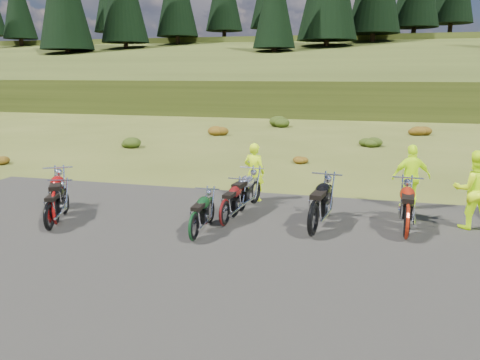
# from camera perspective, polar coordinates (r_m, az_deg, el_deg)

# --- Properties ---
(ground) EXTENTS (300.00, 300.00, 0.00)m
(ground) POSITION_cam_1_polar(r_m,az_deg,el_deg) (10.62, 2.76, -7.24)
(ground) COLOR #414B19
(ground) RESTS_ON ground
(gravel_pad) EXTENTS (20.00, 12.00, 0.04)m
(gravel_pad) POSITION_cam_1_polar(r_m,az_deg,el_deg) (8.81, 0.06, -11.61)
(gravel_pad) COLOR black
(gravel_pad) RESTS_ON ground
(hill_slope) EXTENTS (300.00, 45.97, 9.37)m
(hill_slope) POSITION_cam_1_polar(r_m,az_deg,el_deg) (59.91, 12.66, 9.21)
(hill_slope) COLOR #2F3913
(hill_slope) RESTS_ON ground
(hill_plateau) EXTENTS (300.00, 90.00, 9.17)m
(hill_plateau) POSITION_cam_1_polar(r_m,az_deg,el_deg) (119.83, 13.72, 10.92)
(hill_plateau) COLOR #2F3913
(hill_plateau) RESTS_ON ground
(conifer_13) EXTENTS (5.72, 5.72, 15.00)m
(conifer_13) POSITION_cam_1_polar(r_m,az_deg,el_deg) (95.23, -25.53, 19.19)
(conifer_13) COLOR black
(conifer_13) RESTS_ON ground
(conifer_14) EXTENTS (5.28, 5.28, 14.00)m
(conifer_14) POSITION_cam_1_polar(r_m,az_deg,el_deg) (96.62, -20.26, 19.94)
(conifer_14) COLOR black
(conifer_14) RESTS_ON ground
(shrub_0) EXTENTS (0.77, 0.77, 0.45)m
(shrub_0) POSITION_cam_1_polar(r_m,az_deg,el_deg) (21.35, -26.80, 2.33)
(shrub_0) COLOR #66330C
(shrub_0) RESTS_ON ground
(shrub_1) EXTENTS (1.03, 1.03, 0.61)m
(shrub_1) POSITION_cam_1_polar(r_m,az_deg,el_deg) (24.04, -13.25, 4.63)
(shrub_1) COLOR #1C350D
(shrub_1) RESTS_ON ground
(shrub_2) EXTENTS (1.30, 1.30, 0.77)m
(shrub_2) POSITION_cam_1_polar(r_m,az_deg,el_deg) (27.80, -2.83, 6.22)
(shrub_2) COLOR #66330C
(shrub_2) RESTS_ON ground
(shrub_3) EXTENTS (1.56, 1.56, 0.92)m
(shrub_3) POSITION_cam_1_polar(r_m,az_deg,el_deg) (32.26, 4.96, 7.27)
(shrub_3) COLOR #1C350D
(shrub_3) RESTS_ON ground
(shrub_4) EXTENTS (0.77, 0.77, 0.45)m
(shrub_4) POSITION_cam_1_polar(r_m,az_deg,el_deg) (19.42, 7.14, 2.71)
(shrub_4) COLOR #66330C
(shrub_4) RESTS_ON ground
(shrub_5) EXTENTS (1.03, 1.03, 0.61)m
(shrub_5) POSITION_cam_1_polar(r_m,az_deg,el_deg) (24.50, 15.54, 4.66)
(shrub_5) COLOR #1C350D
(shrub_5) RESTS_ON ground
(shrub_6) EXTENTS (1.30, 1.30, 0.77)m
(shrub_6) POSITION_cam_1_polar(r_m,az_deg,el_deg) (29.94, 20.99, 5.87)
(shrub_6) COLOR #66330C
(shrub_6) RESTS_ON ground
(motorcycle_0) EXTENTS (1.23, 2.02, 1.00)m
(motorcycle_0) POSITION_cam_1_polar(r_m,az_deg,el_deg) (11.99, -22.11, -5.82)
(motorcycle_0) COLOR black
(motorcycle_0) RESTS_ON ground
(motorcycle_1) EXTENTS (1.81, 2.38, 1.21)m
(motorcycle_1) POSITION_cam_1_polar(r_m,az_deg,el_deg) (12.41, -21.44, -5.13)
(motorcycle_1) COLOR #930B0A
(motorcycle_1) RESTS_ON ground
(motorcycle_2) EXTENTS (0.67, 1.87, 0.97)m
(motorcycle_2) POSITION_cam_1_polar(r_m,az_deg,el_deg) (10.51, -5.60, -7.50)
(motorcycle_2) COLOR #0E3315
(motorcycle_2) RESTS_ON ground
(motorcycle_3) EXTENTS (1.05, 2.25, 1.13)m
(motorcycle_3) POSITION_cam_1_polar(r_m,az_deg,el_deg) (12.00, -0.76, -4.80)
(motorcycle_3) COLOR silver
(motorcycle_3) RESTS_ON ground
(motorcycle_4) EXTENTS (0.79, 1.92, 0.98)m
(motorcycle_4) POSITION_cam_1_polar(r_m,az_deg,el_deg) (11.43, -1.87, -5.73)
(motorcycle_4) COLOR #570F0E
(motorcycle_4) RESTS_ON ground
(motorcycle_5) EXTENTS (1.11, 2.44, 1.23)m
(motorcycle_5) POSITION_cam_1_polar(r_m,az_deg,el_deg) (10.86, 8.82, -6.91)
(motorcycle_5) COLOR black
(motorcycle_5) RESTS_ON ground
(motorcycle_6) EXTENTS (0.88, 2.29, 1.18)m
(motorcycle_6) POSITION_cam_1_polar(r_m,az_deg,el_deg) (11.19, 19.51, -6.92)
(motorcycle_6) COLOR maroon
(motorcycle_6) RESTS_ON ground
(person_middle) EXTENTS (0.67, 0.50, 1.68)m
(person_middle) POSITION_cam_1_polar(r_m,az_deg,el_deg) (13.45, 1.74, 0.86)
(person_middle) COLOR #D1FF0D
(person_middle) RESTS_ON ground
(person_right_a) EXTENTS (0.96, 0.77, 1.88)m
(person_right_a) POSITION_cam_1_polar(r_m,az_deg,el_deg) (12.30, 26.56, -1.21)
(person_right_a) COLOR #D1FF0D
(person_right_a) RESTS_ON ground
(person_right_b) EXTENTS (1.11, 0.68, 1.76)m
(person_right_b) POSITION_cam_1_polar(r_m,az_deg,el_deg) (13.43, 20.14, 0.21)
(person_right_b) COLOR #D1FF0D
(person_right_b) RESTS_ON ground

